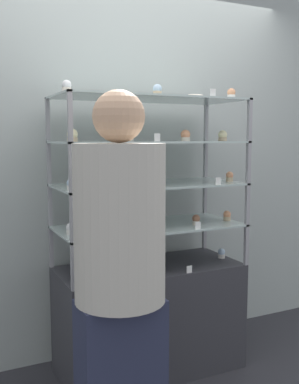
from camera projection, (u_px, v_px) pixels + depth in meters
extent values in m
plane|color=#2D2D33|center=(150.00, 368.00, 2.93)|extent=(20.00, 20.00, 0.00)
cube|color=#A8B2AD|center=(125.00, 166.00, 3.14)|extent=(8.00, 0.05, 2.60)
cube|color=#333338|center=(150.00, 318.00, 2.89)|extent=(1.16, 0.52, 0.69)
cube|color=#99999E|center=(51.00, 247.00, 2.81)|extent=(0.02, 0.02, 0.26)
cube|color=#99999E|center=(204.00, 230.00, 3.30)|extent=(0.02, 0.02, 0.26)
cube|color=#99999E|center=(73.00, 267.00, 2.37)|extent=(0.02, 0.02, 0.26)
cube|color=#99999E|center=(246.00, 245.00, 2.86)|extent=(0.02, 0.02, 0.26)
cube|color=#B2C6C1|center=(150.00, 226.00, 2.82)|extent=(1.16, 0.52, 0.01)
cube|color=#99999E|center=(50.00, 205.00, 2.78)|extent=(0.02, 0.02, 0.26)
cube|color=#99999E|center=(205.00, 195.00, 3.27)|extent=(0.02, 0.02, 0.26)
cube|color=#99999E|center=(72.00, 218.00, 2.34)|extent=(0.02, 0.02, 0.26)
cube|color=#99999E|center=(247.00, 204.00, 2.83)|extent=(0.02, 0.02, 0.26)
cube|color=#B2C6C1|center=(150.00, 185.00, 2.79)|extent=(1.16, 0.52, 0.01)
cube|color=#99999E|center=(49.00, 163.00, 2.75)|extent=(0.02, 0.02, 0.26)
cube|color=#99999E|center=(205.00, 159.00, 3.23)|extent=(0.02, 0.02, 0.26)
cube|color=#99999E|center=(71.00, 167.00, 2.31)|extent=(0.02, 0.02, 0.26)
cube|color=#99999E|center=(248.00, 162.00, 2.79)|extent=(0.02, 0.02, 0.26)
cube|color=#B2C6C1|center=(150.00, 142.00, 2.76)|extent=(1.16, 0.52, 0.01)
cube|color=#99999E|center=(48.00, 119.00, 2.71)|extent=(0.02, 0.02, 0.26)
cube|color=#99999E|center=(206.00, 122.00, 3.20)|extent=(0.02, 0.02, 0.26)
cube|color=#99999E|center=(70.00, 116.00, 2.27)|extent=(0.02, 0.02, 0.26)
cube|color=#99999E|center=(250.00, 120.00, 2.76)|extent=(0.02, 0.02, 0.26)
cube|color=#B2C6C1|center=(150.00, 99.00, 2.72)|extent=(1.16, 0.52, 0.01)
cylinder|color=#C66660|center=(130.00, 220.00, 2.74)|extent=(0.17, 0.17, 0.09)
cylinder|color=white|center=(130.00, 211.00, 2.73)|extent=(0.18, 0.18, 0.02)
cube|color=#DBBC84|center=(99.00, 181.00, 2.68)|extent=(0.19, 0.13, 0.05)
cube|color=silver|center=(98.00, 177.00, 2.68)|extent=(0.20, 0.14, 0.01)
cylinder|color=white|center=(76.00, 279.00, 2.53)|extent=(0.05, 0.05, 0.03)
sphere|color=silver|center=(76.00, 275.00, 2.53)|extent=(0.05, 0.05, 0.05)
cylinder|color=white|center=(160.00, 269.00, 2.72)|extent=(0.05, 0.05, 0.03)
sphere|color=silver|center=(160.00, 265.00, 2.72)|extent=(0.05, 0.05, 0.05)
cylinder|color=white|center=(221.00, 256.00, 3.03)|extent=(0.05, 0.05, 0.03)
sphere|color=silver|center=(222.00, 252.00, 3.03)|extent=(0.05, 0.05, 0.05)
cube|color=white|center=(189.00, 269.00, 2.70)|extent=(0.04, 0.00, 0.04)
cylinder|color=white|center=(71.00, 232.00, 2.55)|extent=(0.05, 0.05, 0.03)
sphere|color=white|center=(71.00, 227.00, 2.55)|extent=(0.05, 0.05, 0.05)
cylinder|color=#CCB28C|center=(157.00, 226.00, 2.71)|extent=(0.05, 0.05, 0.03)
sphere|color=silver|center=(157.00, 222.00, 2.71)|extent=(0.05, 0.05, 0.05)
cylinder|color=beige|center=(196.00, 223.00, 2.83)|extent=(0.05, 0.05, 0.03)
sphere|color=#8C5B42|center=(196.00, 218.00, 2.82)|extent=(0.05, 0.05, 0.05)
cylinder|color=#CCB28C|center=(227.00, 218.00, 2.98)|extent=(0.05, 0.05, 0.03)
sphere|color=#E5996B|center=(227.00, 214.00, 2.97)|extent=(0.05, 0.05, 0.05)
cube|color=white|center=(198.00, 226.00, 2.69)|extent=(0.04, 0.00, 0.04)
cylinder|color=white|center=(71.00, 188.00, 2.43)|extent=(0.05, 0.05, 0.03)
sphere|color=silver|center=(71.00, 183.00, 2.43)|extent=(0.05, 0.05, 0.05)
cylinder|color=white|center=(153.00, 182.00, 2.72)|extent=(0.05, 0.05, 0.03)
sphere|color=#F4EAB2|center=(153.00, 178.00, 2.72)|extent=(0.05, 0.05, 0.05)
cylinder|color=#CCB28C|center=(230.00, 179.00, 2.93)|extent=(0.05, 0.05, 0.03)
sphere|color=#E5996B|center=(230.00, 175.00, 2.92)|extent=(0.05, 0.05, 0.05)
cube|color=white|center=(218.00, 181.00, 2.72)|extent=(0.04, 0.00, 0.04)
cylinder|color=#CCB28C|center=(72.00, 139.00, 2.43)|extent=(0.06, 0.06, 0.02)
sphere|color=#F4EAB2|center=(72.00, 134.00, 2.42)|extent=(0.06, 0.06, 0.06)
cylinder|color=beige|center=(129.00, 139.00, 2.61)|extent=(0.06, 0.06, 0.02)
sphere|color=#8C5B42|center=(129.00, 134.00, 2.61)|extent=(0.06, 0.06, 0.06)
cylinder|color=beige|center=(185.00, 139.00, 2.73)|extent=(0.06, 0.06, 0.02)
sphere|color=#E5996B|center=(185.00, 135.00, 2.73)|extent=(0.06, 0.06, 0.06)
cylinder|color=#CCB28C|center=(223.00, 139.00, 2.93)|extent=(0.06, 0.06, 0.02)
sphere|color=#F4EAB2|center=(223.00, 135.00, 2.93)|extent=(0.06, 0.06, 0.06)
cube|color=white|center=(157.00, 137.00, 2.51)|extent=(0.04, 0.00, 0.04)
cylinder|color=beige|center=(67.00, 90.00, 2.44)|extent=(0.05, 0.05, 0.03)
sphere|color=white|center=(67.00, 85.00, 2.43)|extent=(0.05, 0.05, 0.05)
cylinder|color=#CCB28C|center=(158.00, 94.00, 2.63)|extent=(0.05, 0.05, 0.03)
sphere|color=silver|center=(158.00, 89.00, 2.63)|extent=(0.05, 0.05, 0.05)
cylinder|color=white|center=(231.00, 97.00, 2.85)|extent=(0.05, 0.05, 0.03)
sphere|color=#E5996B|center=(231.00, 92.00, 2.85)|extent=(0.05, 0.05, 0.05)
cube|color=white|center=(213.00, 92.00, 2.64)|extent=(0.04, 0.00, 0.04)
torus|color=#EFE5CC|center=(195.00, 97.00, 2.92)|extent=(0.12, 0.12, 0.04)
cylinder|color=beige|center=(120.00, 223.00, 1.93)|extent=(0.40, 0.40, 0.69)
sphere|color=tan|center=(119.00, 116.00, 1.88)|extent=(0.22, 0.22, 0.22)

